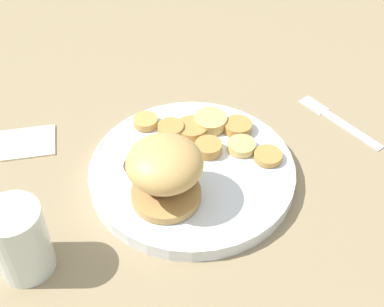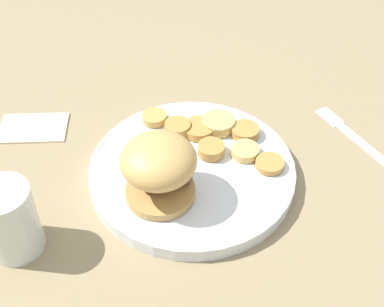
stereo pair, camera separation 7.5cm
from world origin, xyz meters
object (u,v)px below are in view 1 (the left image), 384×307
Objects in this scene: fork at (339,121)px; dinner_plate at (192,171)px; sandwich at (164,170)px; drinking_glass at (19,240)px.

dinner_plate is at bearing -152.72° from fork.
sandwich is 0.34m from fork.
dinner_plate is 0.09m from sandwich.
sandwich reaches higher than fork.
drinking_glass is at bearing -148.26° from fork.
fork is (0.24, 0.12, -0.01)m from dinner_plate.
fork is 0.53m from drinking_glass.
dinner_plate is at bearing 58.05° from sandwich.
dinner_plate reaches higher than fork.
sandwich is 0.20m from drinking_glass.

